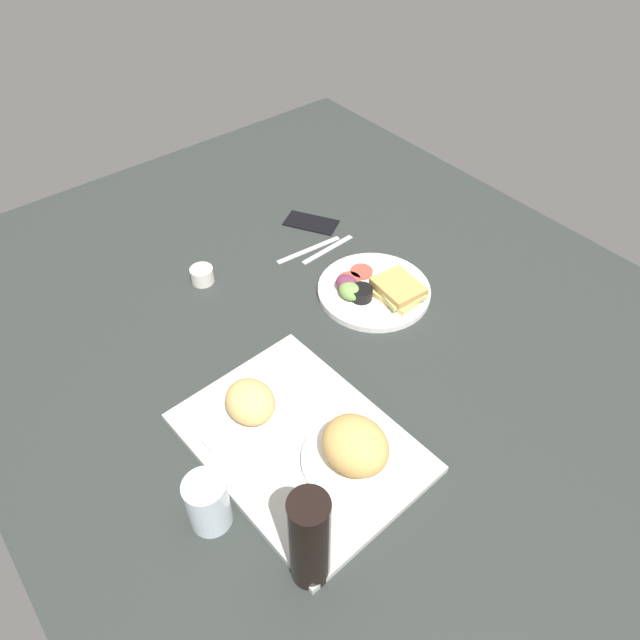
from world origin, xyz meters
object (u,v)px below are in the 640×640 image
soda_bottle (310,540)px  espresso_cup (202,275)px  bread_plate_near (355,450)px  bread_plate_far (249,409)px  fork (328,249)px  plate_with_salad (375,290)px  drinking_glass (208,503)px  knife (309,250)px  serving_tray (300,442)px  cell_phone (311,222)px

soda_bottle → espresso_cup: 76.91cm
bread_plate_near → bread_plate_far: 22.18cm
bread_plate_near → fork: bearing=-35.1°
plate_with_salad → drinking_glass: drinking_glass is taller
bread_plate_far → soda_bottle: size_ratio=0.89×
bread_plate_far → espresso_cup: bread_plate_far is taller
espresso_cup → knife: espresso_cup is taller
bread_plate_near → serving_tray: bearing=25.4°
drinking_glass → fork: 77.85cm
serving_tray → espresso_cup: (52.65, -10.20, 1.20)cm
bread_plate_near → cell_phone: bearing=-32.4°
bread_plate_far → cell_phone: size_ratio=1.36×
drinking_glass → bread_plate_far: bearing=-53.2°
bread_plate_near → knife: size_ratio=1.03×
bread_plate_near → cell_phone: (65.08, -41.25, -5.47)cm
knife → cell_phone: (9.02, -7.91, 0.15)cm
soda_bottle → fork: soda_bottle is taller
knife → cell_phone: size_ratio=1.32×
cell_phone → soda_bottle: bearing=111.0°
fork → cell_phone: bearing=-111.3°
soda_bottle → serving_tray: bearing=-33.4°
serving_tray → bread_plate_far: size_ratio=2.30×
bread_plate_far → drinking_glass: drinking_glass is taller
serving_tray → espresso_cup: espresso_cup is taller
soda_bottle → knife: size_ratio=1.16×
espresso_cup → cell_phone: 35.96cm
fork → knife: size_ratio=0.89×
fork → knife: same height
serving_tray → bread_plate_far: bread_plate_far is taller
plate_with_salad → soda_bottle: soda_bottle is taller
serving_tray → espresso_cup: size_ratio=8.04×
plate_with_salad → espresso_cup: size_ratio=4.86×
bread_plate_far → drinking_glass: (-12.34, 16.50, 0.93)cm
soda_bottle → cell_phone: size_ratio=1.53×
serving_tray → soda_bottle: soda_bottle is taller
soda_bottle → cell_phone: (75.00, -59.29, -10.61)cm
knife → cell_phone: cell_phone is taller
bread_plate_far → bread_plate_near: bearing=-155.3°
espresso_cup → serving_tray: bearing=169.0°
espresso_cup → cell_phone: size_ratio=0.39×
bread_plate_near → soda_bottle: size_ratio=0.89×
drinking_glass → soda_bottle: soda_bottle is taller
bread_plate_far → fork: 57.24cm
plate_with_salad → knife: (23.67, 1.58, -1.51)cm
bread_plate_far → plate_with_salad: 45.95cm
knife → plate_with_salad: bearing=98.9°
espresso_cup → fork: (-9.71, -31.94, -1.75)cm
espresso_cup → drinking_glass: bearing=150.5°
espresso_cup → bread_plate_near: bearing=175.1°
bread_plate_near → knife: 65.47cm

